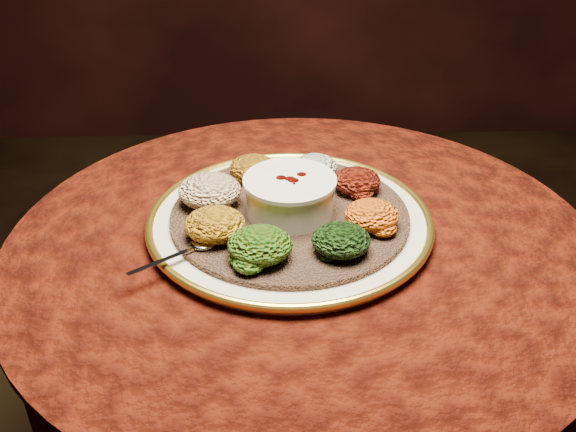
{
  "coord_description": "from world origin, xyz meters",
  "views": [
    {
      "loc": [
        -0.05,
        -0.87,
        1.31
      ],
      "look_at": [
        -0.02,
        0.02,
        0.76
      ],
      "focal_mm": 40.0,
      "sensor_mm": 36.0,
      "label": 1
    }
  ],
  "objects": [
    {
      "name": "table",
      "position": [
        0.0,
        0.0,
        0.55
      ],
      "size": [
        0.96,
        0.96,
        0.73
      ],
      "color": "black",
      "rests_on": "ground"
    },
    {
      "name": "platter",
      "position": [
        -0.02,
        0.03,
        0.75
      ],
      "size": [
        0.5,
        0.5,
        0.02
      ],
      "rotation": [
        0.0,
        0.0,
        0.11
      ],
      "color": "beige",
      "rests_on": "table"
    },
    {
      "name": "injera",
      "position": [
        -0.02,
        0.03,
        0.76
      ],
      "size": [
        0.42,
        0.42,
        0.01
      ],
      "primitive_type": "cylinder",
      "rotation": [
        0.0,
        0.0,
        -0.08
      ],
      "color": "brown",
      "rests_on": "platter"
    },
    {
      "name": "stew_bowl",
      "position": [
        -0.02,
        0.03,
        0.8
      ],
      "size": [
        0.15,
        0.15,
        0.06
      ],
      "color": "silver",
      "rests_on": "injera"
    },
    {
      "name": "spoon",
      "position": [
        -0.16,
        -0.08,
        0.77
      ],
      "size": [
        0.12,
        0.09,
        0.01
      ],
      "rotation": [
        0.0,
        0.0,
        -2.51
      ],
      "color": "silver",
      "rests_on": "injera"
    },
    {
      "name": "portion_ayib",
      "position": [
        0.03,
        0.15,
        0.78
      ],
      "size": [
        0.08,
        0.07,
        0.04
      ],
      "primitive_type": "ellipsoid",
      "color": "beige",
      "rests_on": "injera"
    },
    {
      "name": "portion_kitfo",
      "position": [
        0.09,
        0.09,
        0.78
      ],
      "size": [
        0.08,
        0.08,
        0.04
      ],
      "primitive_type": "ellipsoid",
      "color": "black",
      "rests_on": "injera"
    },
    {
      "name": "portion_tikil",
      "position": [
        0.11,
        -0.02,
        0.78
      ],
      "size": [
        0.09,
        0.08,
        0.04
      ],
      "primitive_type": "ellipsoid",
      "color": "#A8720E",
      "rests_on": "injera"
    },
    {
      "name": "portion_gomen",
      "position": [
        0.05,
        -0.09,
        0.78
      ],
      "size": [
        0.09,
        0.08,
        0.04
      ],
      "primitive_type": "ellipsoid",
      "color": "black",
      "rests_on": "injera"
    },
    {
      "name": "portion_mixveg",
      "position": [
        -0.07,
        -0.1,
        0.78
      ],
      "size": [
        0.1,
        0.09,
        0.05
      ],
      "primitive_type": "ellipsoid",
      "color": "#A32F0A",
      "rests_on": "injera"
    },
    {
      "name": "portion_kik",
      "position": [
        -0.14,
        -0.04,
        0.78
      ],
      "size": [
        0.09,
        0.09,
        0.04
      ],
      "primitive_type": "ellipsoid",
      "color": "#BB7D10",
      "rests_on": "injera"
    },
    {
      "name": "portion_timatim",
      "position": [
        -0.15,
        0.06,
        0.79
      ],
      "size": [
        0.1,
        0.1,
        0.05
      ],
      "primitive_type": "ellipsoid",
      "color": "maroon",
      "rests_on": "injera"
    },
    {
      "name": "portion_shiro",
      "position": [
        -0.08,
        0.15,
        0.78
      ],
      "size": [
        0.08,
        0.08,
        0.04
      ],
      "primitive_type": "ellipsoid",
      "color": "#865C10",
      "rests_on": "injera"
    }
  ]
}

